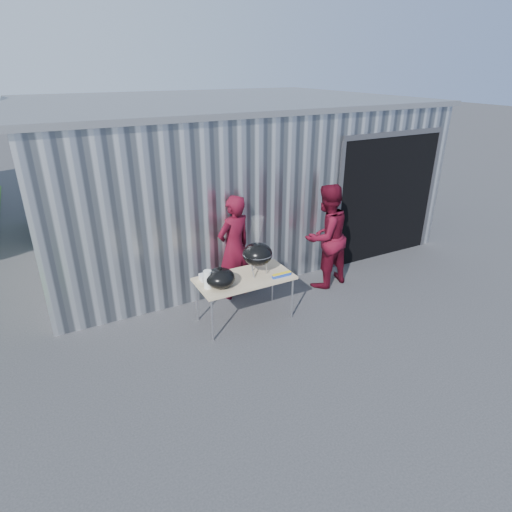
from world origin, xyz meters
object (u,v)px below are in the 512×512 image
folding_table (245,280)px  person_bystander (326,236)px  person_cook (234,248)px  kettle_grill (258,250)px

folding_table → person_bystander: size_ratio=0.79×
person_cook → kettle_grill: bearing=77.2°
kettle_grill → person_bystander: size_ratio=0.50×
kettle_grill → person_bystander: 1.66m
person_cook → person_bystander: person_bystander is taller
folding_table → kettle_grill: 0.51m
folding_table → person_bystander: (1.83, 0.40, 0.24)m
kettle_grill → folding_table: bearing=-179.0°
kettle_grill → person_cook: (-0.03, 0.78, -0.25)m
folding_table → person_bystander: 1.89m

